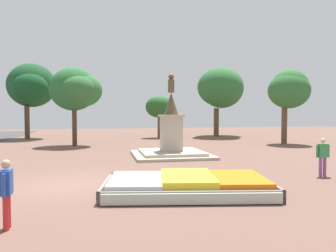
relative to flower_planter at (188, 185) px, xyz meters
name	(u,v)px	position (x,y,z in m)	size (l,w,h in m)	color
ground_plane	(71,184)	(-3.82, 2.05, -0.25)	(81.89, 81.89, 0.00)	brown
flower_planter	(188,185)	(0.00, 0.00, 0.00)	(5.74, 3.76, 0.58)	#38281C
statue_monument	(171,140)	(1.29, 8.80, 0.69)	(4.47, 4.47, 4.85)	#B1A792
pedestrian_near_planter	(6,190)	(-4.80, -2.35, 0.64)	(0.24, 0.57, 1.56)	red
pedestrian_crossing_plaza	(323,154)	(6.09, 1.65, 0.63)	(0.57, 0.25, 1.55)	#8C4C99
park_tree_far_left	(31,86)	(-9.54, 24.28, 4.93)	(4.68, 5.10, 7.43)	#4C3823
park_tree_behind_statue	(77,90)	(-4.63, 16.39, 4.11)	(4.06, 3.80, 6.10)	#4C3823
park_tree_far_right	(221,88)	(10.03, 23.91, 5.04)	(5.65, 6.59, 7.61)	brown
park_tree_street_side	(159,107)	(3.05, 22.99, 2.88)	(2.84, 2.45, 4.22)	brown
park_tree_mid_canopy	(289,89)	(12.46, 14.51, 4.25)	(3.35, 3.49, 6.13)	brown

